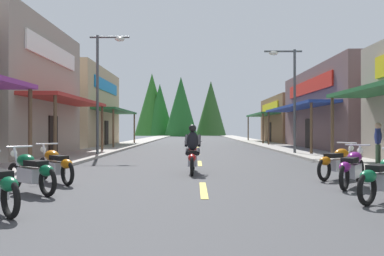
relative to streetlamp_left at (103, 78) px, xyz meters
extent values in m
cube|color=#424244|center=(4.97, 11.82, -4.14)|extent=(9.76, 93.20, 0.10)
cube|color=#9E9991|center=(-1.24, 11.82, -4.03)|extent=(2.67, 93.20, 0.12)
cube|color=#9E9991|center=(11.19, 11.82, -4.03)|extent=(2.67, 93.20, 0.12)
cube|color=#E0C64C|center=(4.97, -10.96, -4.09)|extent=(0.16, 2.40, 0.01)
cube|color=#E0C64C|center=(4.97, -4.08, -4.09)|extent=(0.16, 2.40, 0.01)
cube|color=#E0C64C|center=(4.97, 2.38, -4.09)|extent=(0.16, 2.40, 0.01)
cube|color=#E0C64C|center=(4.97, 9.02, -4.09)|extent=(0.16, 2.40, 0.01)
cube|color=#E0C64C|center=(4.97, 15.60, -4.09)|extent=(0.16, 2.40, 0.01)
cube|color=#E0C64C|center=(4.97, 20.81, -4.09)|extent=(0.16, 2.40, 0.01)
cube|color=#E0C64C|center=(4.97, 26.57, -4.09)|extent=(0.16, 2.40, 0.01)
cube|color=#E0C64C|center=(4.97, 33.17, -4.09)|extent=(0.16, 2.40, 0.01)
cube|color=#E0C64C|center=(4.97, 39.57, -4.09)|extent=(0.16, 2.40, 0.01)
cube|color=#E0C64C|center=(4.97, 45.30, -4.09)|extent=(0.16, 2.40, 0.01)
cube|color=#E0C64C|center=(4.97, 51.39, -4.09)|extent=(0.16, 2.40, 0.01)
cylinder|color=brown|center=(-0.98, -6.58, -2.68)|extent=(0.14, 0.14, 2.82)
cube|color=#B72D28|center=(-1.68, -0.20, -1.19)|extent=(1.80, 8.40, 0.16)
cylinder|color=brown|center=(-0.98, -4.20, -2.68)|extent=(0.14, 0.14, 2.82)
cylinder|color=brown|center=(-0.98, 3.80, -2.68)|extent=(0.14, 0.14, 2.82)
cube|color=white|center=(-2.52, -0.20, 1.25)|extent=(0.10, 6.53, 0.90)
cube|color=black|center=(-2.54, -0.20, -3.04)|extent=(0.08, 1.10, 2.10)
cube|color=tan|center=(-6.40, 11.70, -0.92)|extent=(7.64, 10.83, 6.35)
cube|color=#236033|center=(-1.68, 11.70, -1.19)|extent=(1.80, 9.75, 0.16)
cylinder|color=brown|center=(-0.98, 7.03, -2.68)|extent=(0.14, 0.14, 2.82)
cylinder|color=brown|center=(-0.98, 16.38, -2.68)|extent=(0.14, 0.14, 2.82)
cube|color=#197FCC|center=(-2.52, 11.70, 0.86)|extent=(0.10, 7.58, 0.90)
cube|color=black|center=(-2.54, 11.70, -3.04)|extent=(0.08, 1.10, 2.10)
cylinder|color=brown|center=(10.93, -2.71, -2.68)|extent=(0.14, 0.14, 2.82)
cube|color=brown|center=(16.33, 6.27, -1.35)|extent=(7.60, 13.51, 5.50)
cube|color=navy|center=(11.63, 6.27, -1.19)|extent=(1.80, 12.15, 0.16)
cylinder|color=brown|center=(10.93, 0.40, -2.68)|extent=(0.14, 0.14, 2.82)
cylinder|color=brown|center=(10.93, 12.15, -2.68)|extent=(0.14, 0.14, 2.82)
cube|color=red|center=(12.47, 6.27, 0.19)|extent=(0.10, 9.45, 0.90)
cube|color=black|center=(12.49, 6.27, -3.04)|extent=(0.08, 1.10, 2.10)
cube|color=brown|center=(16.61, 19.62, -1.76)|extent=(8.16, 11.19, 4.66)
cube|color=#236033|center=(11.63, 19.62, -1.19)|extent=(1.80, 10.07, 0.16)
cylinder|color=brown|center=(10.93, 14.79, -2.68)|extent=(0.14, 0.14, 2.82)
cylinder|color=brown|center=(10.93, 24.45, -2.68)|extent=(0.14, 0.14, 2.82)
cube|color=yellow|center=(12.47, 19.62, -0.45)|extent=(0.10, 7.83, 0.90)
cube|color=black|center=(12.49, 19.62, -3.04)|extent=(0.08, 1.10, 2.10)
cylinder|color=#474C51|center=(-0.30, 0.00, -0.94)|extent=(0.14, 0.14, 6.31)
cylinder|color=#474C51|center=(0.33, 0.00, 2.11)|extent=(2.07, 0.10, 0.10)
ellipsoid|color=silver|center=(0.86, 0.00, 2.01)|extent=(0.50, 0.30, 0.24)
cylinder|color=#474C51|center=(10.25, 1.17, -1.20)|extent=(0.14, 0.14, 5.79)
cylinder|color=#474C51|center=(9.62, 1.17, 1.60)|extent=(2.07, 0.10, 0.10)
ellipsoid|color=silver|center=(9.09, 1.17, 1.50)|extent=(0.50, 0.30, 0.24)
torus|color=black|center=(7.96, -12.80, -3.77)|extent=(0.56, 0.48, 0.64)
cube|color=black|center=(8.35, -12.48, -3.41)|extent=(0.64, 0.60, 0.12)
ellipsoid|color=#0C5933|center=(8.00, -12.77, -3.54)|extent=(0.49, 0.46, 0.24)
torus|color=black|center=(9.09, -9.86, -3.77)|extent=(0.46, 0.58, 0.64)
torus|color=black|center=(8.21, -11.08, -3.77)|extent=(0.46, 0.58, 0.64)
cube|color=silver|center=(8.65, -10.47, -3.69)|extent=(0.64, 0.73, 0.32)
ellipsoid|color=#721972|center=(8.77, -10.31, -3.37)|extent=(0.59, 0.64, 0.28)
cube|color=black|center=(8.51, -10.67, -3.41)|extent=(0.58, 0.65, 0.12)
ellipsoid|color=#721972|center=(8.24, -11.04, -3.54)|extent=(0.45, 0.50, 0.24)
cylinder|color=silver|center=(9.01, -9.97, -3.44)|extent=(0.27, 0.34, 0.71)
cylinder|color=silver|center=(8.94, -10.06, -3.07)|extent=(0.51, 0.38, 0.04)
sphere|color=white|center=(9.11, -9.84, -3.24)|extent=(0.16, 0.16, 0.16)
torus|color=black|center=(9.43, -8.43, -3.77)|extent=(0.55, 0.50, 0.64)
torus|color=black|center=(8.31, -9.42, -3.77)|extent=(0.55, 0.50, 0.64)
cube|color=silver|center=(8.87, -8.93, -3.69)|extent=(0.71, 0.67, 0.32)
ellipsoid|color=#BF660C|center=(9.02, -8.79, -3.37)|extent=(0.63, 0.61, 0.28)
cube|color=black|center=(8.68, -9.09, -3.41)|extent=(0.64, 0.61, 0.12)
ellipsoid|color=#BF660C|center=(8.34, -9.39, -3.54)|extent=(0.49, 0.47, 0.24)
cylinder|color=silver|center=(9.34, -8.52, -3.44)|extent=(0.32, 0.29, 0.71)
cylinder|color=silver|center=(9.25, -8.60, -3.07)|extent=(0.43, 0.48, 0.04)
sphere|color=white|center=(9.46, -8.41, -3.24)|extent=(0.16, 0.16, 0.16)
torus|color=black|center=(1.85, -13.87, -3.77)|extent=(0.54, 0.51, 0.64)
ellipsoid|color=#0C5933|center=(1.82, -13.84, -3.54)|extent=(0.49, 0.48, 0.24)
torus|color=black|center=(0.52, -10.93, -3.77)|extent=(0.56, 0.49, 0.64)
torus|color=black|center=(1.68, -11.89, -3.77)|extent=(0.56, 0.49, 0.64)
cube|color=silver|center=(1.10, -11.41, -3.69)|extent=(0.72, 0.66, 0.32)
ellipsoid|color=#0C5933|center=(0.95, -11.28, -3.37)|extent=(0.64, 0.60, 0.28)
cube|color=black|center=(1.29, -11.57, -3.41)|extent=(0.64, 0.60, 0.12)
ellipsoid|color=#0C5933|center=(1.64, -11.85, -3.54)|extent=(0.49, 0.47, 0.24)
cylinder|color=silver|center=(0.62, -11.01, -3.44)|extent=(0.32, 0.28, 0.71)
cylinder|color=silver|center=(0.72, -11.09, -3.07)|extent=(0.41, 0.49, 0.04)
sphere|color=white|center=(0.50, -10.91, -3.24)|extent=(0.16, 0.16, 0.16)
torus|color=black|center=(0.55, -9.26, -3.77)|extent=(0.51, 0.53, 0.64)
torus|color=black|center=(1.58, -10.35, -3.77)|extent=(0.51, 0.53, 0.64)
cube|color=silver|center=(1.07, -9.81, -3.69)|extent=(0.68, 0.70, 0.32)
ellipsoid|color=#BF660C|center=(0.93, -9.66, -3.37)|extent=(0.62, 0.63, 0.28)
cube|color=black|center=(1.24, -9.99, -3.41)|extent=(0.62, 0.63, 0.12)
ellipsoid|color=#BF660C|center=(1.55, -10.32, -3.54)|extent=(0.48, 0.48, 0.24)
cylinder|color=silver|center=(0.64, -9.36, -3.44)|extent=(0.30, 0.31, 0.71)
cylinder|color=silver|center=(0.72, -9.45, -3.07)|extent=(0.46, 0.44, 0.04)
sphere|color=white|center=(0.53, -9.24, -3.24)|extent=(0.16, 0.16, 0.16)
torus|color=black|center=(4.72, -6.84, -3.77)|extent=(0.11, 0.64, 0.64)
torus|color=black|center=(4.69, -8.34, -3.77)|extent=(0.11, 0.64, 0.64)
cube|color=silver|center=(4.70, -7.59, -3.69)|extent=(0.29, 0.71, 0.32)
ellipsoid|color=#A51414|center=(4.71, -7.39, -3.37)|extent=(0.33, 0.57, 0.28)
cube|color=black|center=(4.70, -7.84, -3.41)|extent=(0.29, 0.61, 0.12)
ellipsoid|color=#A51414|center=(4.69, -8.29, -3.54)|extent=(0.25, 0.44, 0.24)
cylinder|color=silver|center=(4.71, -6.97, -3.44)|extent=(0.07, 0.37, 0.71)
cylinder|color=silver|center=(4.71, -7.09, -3.07)|extent=(0.60, 0.05, 0.04)
sphere|color=white|center=(4.72, -6.81, -3.24)|extent=(0.16, 0.16, 0.16)
ellipsoid|color=black|center=(4.70, -7.74, -3.04)|extent=(0.39, 0.39, 0.64)
sphere|color=black|center=(4.70, -7.69, -2.64)|extent=(0.24, 0.24, 0.24)
cylinder|color=black|center=(4.54, -7.57, -3.39)|extent=(0.15, 0.43, 0.24)
cylinder|color=black|center=(4.50, -7.44, -3.04)|extent=(0.11, 0.51, 0.40)
cylinder|color=black|center=(4.86, -7.57, -3.39)|extent=(0.15, 0.43, 0.24)
cylinder|color=black|center=(4.91, -7.45, -3.04)|extent=(0.11, 0.51, 0.40)
cylinder|color=#3F593F|center=(11.65, -5.44, -3.67)|extent=(0.14, 0.14, 0.84)
cylinder|color=#3F593F|center=(11.76, -5.30, -3.67)|extent=(0.14, 0.14, 0.84)
ellipsoid|color=#333F8C|center=(11.71, -5.37, -2.96)|extent=(0.43, 0.44, 0.59)
cylinder|color=#333F8C|center=(11.55, -5.55, -2.93)|extent=(0.09, 0.09, 0.56)
cylinder|color=#333F8C|center=(11.86, -5.18, -2.93)|extent=(0.09, 0.09, 0.56)
sphere|color=tan|center=(11.71, -5.37, -2.54)|extent=(0.23, 0.23, 0.23)
cone|color=#1E5C23|center=(2.00, 55.57, 1.76)|extent=(6.55, 6.55, 11.70)
cone|color=#216323|center=(-2.62, 60.59, 1.35)|extent=(6.10, 6.10, 10.89)
cone|color=#2B5423|center=(8.21, 62.94, 1.80)|extent=(6.60, 6.60, 11.79)
cone|color=#2B6A23|center=(-4.40, 61.76, 2.55)|extent=(7.44, 7.44, 13.29)
camera|label=1|loc=(4.78, -19.92, -2.66)|focal=35.92mm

